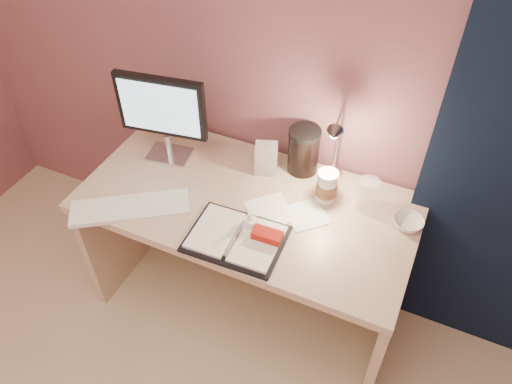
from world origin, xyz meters
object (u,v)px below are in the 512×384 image
at_px(clear_cup, 367,195).
at_px(dark_jar, 303,152).
at_px(bowl, 408,223).
at_px(desk_lamp, 329,145).
at_px(desk, 255,225).
at_px(keyboard, 130,208).
at_px(coffee_cup, 327,187).
at_px(lotion_bottle, 250,222).
at_px(monitor, 163,111).
at_px(planner, 239,238).
at_px(product_box, 266,159).

relative_size(clear_cup, dark_jar, 0.77).
relative_size(bowl, desk_lamp, 0.33).
bearing_deg(desk, dark_jar, 56.76).
bearing_deg(desk, desk_lamp, 28.90).
bearing_deg(keyboard, coffee_cup, -4.43).
height_order(coffee_cup, dark_jar, dark_jar).
bearing_deg(lotion_bottle, bowl, 26.76).
relative_size(keyboard, dark_jar, 2.52).
height_order(keyboard, dark_jar, dark_jar).
distance_m(coffee_cup, lotion_bottle, 0.36).
xyz_separation_m(monitor, keyboard, (0.04, -0.36, -0.24)).
height_order(keyboard, bowl, bowl).
bearing_deg(desk, clear_cup, 11.56).
distance_m(monitor, lotion_bottle, 0.62).
height_order(monitor, keyboard, monitor).
bearing_deg(coffee_cup, clear_cup, 5.89).
distance_m(planner, coffee_cup, 0.43).
bearing_deg(bowl, monitor, -178.90).
relative_size(desk, dark_jar, 7.35).
xyz_separation_m(desk, planner, (0.06, -0.28, 0.24)).
bearing_deg(planner, monitor, 145.23).
distance_m(monitor, keyboard, 0.43).
distance_m(desk, desk_lamp, 0.54).
bearing_deg(clear_cup, planner, -136.37).
height_order(keyboard, desk_lamp, desk_lamp).
xyz_separation_m(keyboard, coffee_cup, (0.70, 0.40, 0.06)).
height_order(clear_cup, bowl, clear_cup).
xyz_separation_m(bowl, lotion_bottle, (-0.56, -0.28, 0.03)).
bearing_deg(monitor, clear_cup, -5.69).
xyz_separation_m(desk, keyboard, (-0.41, -0.32, 0.24)).
relative_size(coffee_cup, bowl, 1.18).
relative_size(bowl, product_box, 0.83).
distance_m(dark_jar, product_box, 0.16).
bearing_deg(clear_cup, product_box, 175.51).
height_order(product_box, desk_lamp, desk_lamp).
bearing_deg(keyboard, clear_cup, -8.38).
height_order(coffee_cup, product_box, product_box).
bearing_deg(monitor, lotion_bottle, -35.06).
height_order(planner, dark_jar, dark_jar).
height_order(desk, lotion_bottle, lotion_bottle).
relative_size(lotion_bottle, desk_lamp, 0.29).
distance_m(desk, lotion_bottle, 0.36).
distance_m(monitor, planner, 0.65).
xyz_separation_m(desk, monitor, (-0.45, 0.04, 0.48)).
relative_size(monitor, coffee_cup, 2.94).
bearing_deg(bowl, desk_lamp, 167.75).
height_order(coffee_cup, bowl, coffee_cup).
height_order(planner, clear_cup, clear_cup).
distance_m(desk, bowl, 0.69).
relative_size(clear_cup, bowl, 1.22).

